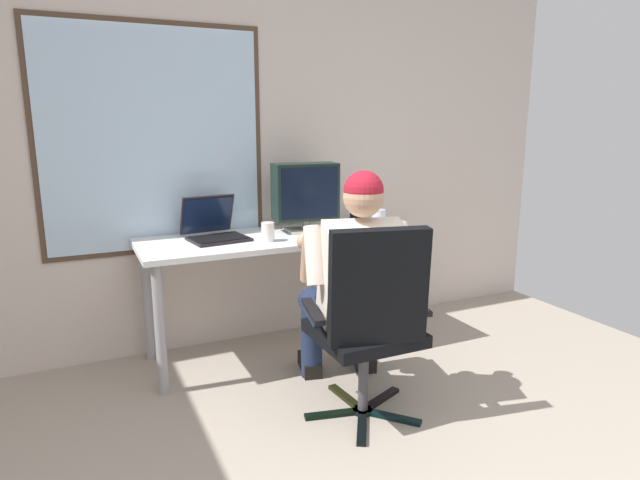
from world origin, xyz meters
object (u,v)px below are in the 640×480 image
object	(u,v)px
desk	(278,251)
office_chair	(371,316)
person_seated	(355,284)
laptop	(214,227)
crt_monitor	(305,193)
coffee_mug	(268,232)
desk_speaker	(358,212)
wine_glass	(379,216)

from	to	relation	value
desk	office_chair	world-z (taller)	office_chair
person_seated	laptop	size ratio (longest dim) A/B	3.14
crt_monitor	coffee_mug	size ratio (longest dim) A/B	3.85
crt_monitor	desk_speaker	distance (m)	0.42
wine_glass	person_seated	bearing A→B (deg)	-129.88
person_seated	coffee_mug	xyz separation A→B (m)	(-0.25, 0.58, 0.18)
person_seated	desk_speaker	xyz separation A→B (m)	(0.45, 0.79, 0.21)
office_chair	desk_speaker	world-z (taller)	office_chair
office_chair	person_seated	world-z (taller)	person_seated
desk	crt_monitor	bearing A→B (deg)	14.75
person_seated	wine_glass	xyz separation A→B (m)	(0.47, 0.57, 0.22)
desk	desk_speaker	xyz separation A→B (m)	(0.60, 0.09, 0.18)
crt_monitor	wine_glass	xyz separation A→B (m)	(0.41, -0.19, -0.15)
person_seated	crt_monitor	world-z (taller)	person_seated
wine_glass	desk	bearing A→B (deg)	167.99
laptop	desk_speaker	bearing A→B (deg)	-0.09
office_chair	wine_glass	distance (m)	1.02
office_chair	laptop	distance (m)	1.17
desk	laptop	bearing A→B (deg)	165.54
person_seated	crt_monitor	size ratio (longest dim) A/B	2.85
crt_monitor	laptop	distance (m)	0.60
wine_glass	coffee_mug	bearing A→B (deg)	179.21
wine_glass	office_chair	bearing A→B (deg)	-122.64
laptop	wine_glass	xyz separation A→B (m)	(0.98, -0.23, 0.03)
crt_monitor	laptop	xyz separation A→B (m)	(-0.57, 0.04, -0.18)
desk	coffee_mug	xyz separation A→B (m)	(-0.10, -0.12, 0.15)
coffee_mug	person_seated	bearing A→B (deg)	-66.75
desk	person_seated	distance (m)	0.72
laptop	crt_monitor	bearing A→B (deg)	-3.85
office_chair	wine_glass	bearing A→B (deg)	57.36
office_chair	coffee_mug	size ratio (longest dim) A/B	8.92
wine_glass	desk_speaker	world-z (taller)	desk_speaker
laptop	coffee_mug	bearing A→B (deg)	-39.79
desk_speaker	coffee_mug	world-z (taller)	desk_speaker
laptop	coffee_mug	distance (m)	0.34
desk_speaker	coffee_mug	bearing A→B (deg)	-163.07
crt_monitor	wine_glass	world-z (taller)	crt_monitor
person_seated	desk	bearing A→B (deg)	101.81
office_chair	wine_glass	world-z (taller)	office_chair
person_seated	desk_speaker	distance (m)	0.94
desk	coffee_mug	size ratio (longest dim) A/B	14.84
coffee_mug	desk	bearing A→B (deg)	50.14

